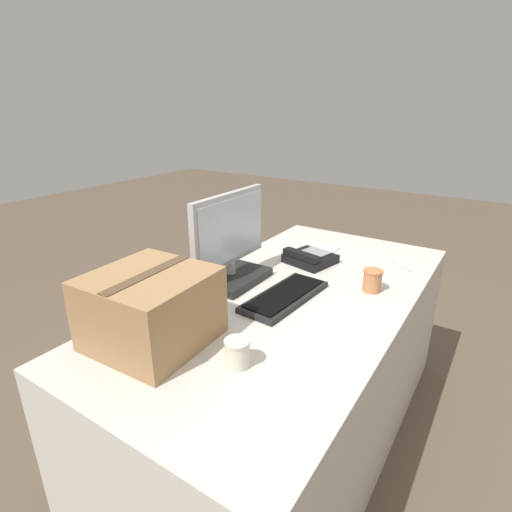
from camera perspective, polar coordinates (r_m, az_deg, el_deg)
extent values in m
plane|color=brown|center=(2.10, 4.41, -23.62)|extent=(12.00, 12.00, 0.00)
cube|color=beige|center=(1.86, 4.74, -15.54)|extent=(1.80, 0.90, 0.73)
cube|color=black|center=(1.78, -3.68, -2.93)|extent=(0.31, 0.26, 0.03)
cylinder|color=#B2B2B2|center=(1.77, -3.71, -1.66)|extent=(0.04, 0.04, 0.05)
cube|color=#B2B2B2|center=(1.71, -3.85, 3.92)|extent=(0.47, 0.03, 0.31)
cube|color=silver|center=(1.70, -3.39, 3.83)|extent=(0.43, 0.01, 0.26)
cube|color=black|center=(1.62, 4.07, -5.77)|extent=(0.43, 0.20, 0.02)
cube|color=black|center=(1.61, 4.08, -5.33)|extent=(0.40, 0.16, 0.01)
cube|color=black|center=(1.99, 7.76, -0.37)|extent=(0.24, 0.25, 0.04)
cube|color=black|center=(1.93, 6.47, 0.09)|extent=(0.09, 0.20, 0.03)
cube|color=gray|center=(2.01, 8.43, 0.53)|extent=(0.14, 0.15, 0.01)
cylinder|color=beige|center=(1.22, -2.66, -13.81)|extent=(0.07, 0.07, 0.08)
cylinder|color=beige|center=(1.20, -2.70, -12.10)|extent=(0.08, 0.08, 0.01)
cylinder|color=#BC7547|center=(1.74, 16.27, -3.51)|extent=(0.07, 0.07, 0.09)
cylinder|color=#BC7547|center=(1.72, 16.42, -2.09)|extent=(0.08, 0.08, 0.01)
cube|color=#B2B2B7|center=(2.05, 19.83, -1.34)|extent=(0.07, 0.10, 0.00)
ellipsoid|color=#B2B2B7|center=(2.01, 21.08, -1.99)|extent=(0.03, 0.04, 0.00)
cube|color=#9E754C|center=(1.34, -14.74, -7.22)|extent=(0.37, 0.37, 0.24)
cube|color=brown|center=(1.29, -15.23, -2.48)|extent=(0.35, 0.06, 0.00)
cube|color=silver|center=(2.20, 10.41, 1.08)|extent=(0.09, 0.09, 0.01)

